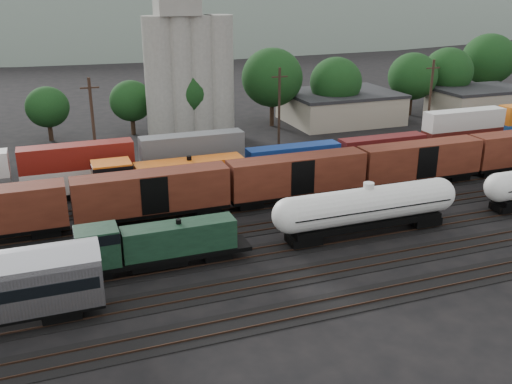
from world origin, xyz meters
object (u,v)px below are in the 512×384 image
object	(u,v)px
tank_car_a	(367,207)
grain_silo	(188,63)
orange_locomotive	(160,179)
green_locomotive	(146,245)

from	to	relation	value
tank_car_a	grain_silo	bearing A→B (deg)	98.73
tank_car_a	orange_locomotive	distance (m)	22.11
orange_locomotive	green_locomotive	bearing A→B (deg)	-105.28
tank_car_a	orange_locomotive	xyz separation A→B (m)	(-16.25, 15.00, -0.16)
tank_car_a	orange_locomotive	bearing A→B (deg)	137.29
tank_car_a	orange_locomotive	world-z (taller)	tank_car_a
green_locomotive	grain_silo	world-z (taller)	grain_silo
green_locomotive	grain_silo	distance (m)	44.24
green_locomotive	grain_silo	xyz separation A→B (m)	(14.05, 41.00, 8.90)
orange_locomotive	grain_silo	bearing A→B (deg)	69.06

